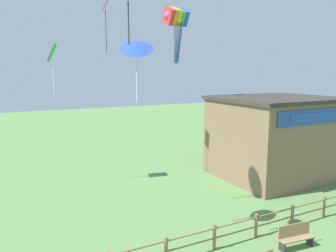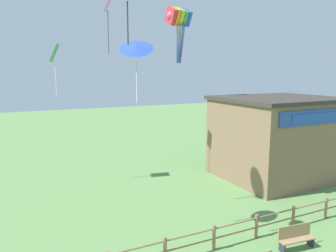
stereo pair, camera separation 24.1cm
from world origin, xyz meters
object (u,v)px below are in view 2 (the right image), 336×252
Objects in this scene: kite_pink_diamond at (108,17)px; park_bench_by_building at (296,237)px; seaside_building at (277,137)px; kite_green_diamond at (55,58)px; kite_rainbow_parafoil at (178,17)px; kite_blue_delta at (136,48)px.

park_bench_by_building is at bearing -68.51° from kite_pink_diamond.
seaside_building is 2.48× the size of kite_green_diamond.
kite_green_diamond is at bearing 177.26° from kite_rainbow_parafoil.
kite_rainbow_parafoil is at bearing 86.38° from park_bench_by_building.
park_bench_by_building is 15.75m from kite_rainbow_parafoil.
kite_pink_diamond is at bearing -173.29° from kite_rainbow_parafoil.
kite_rainbow_parafoil reaches higher than kite_green_diamond.
kite_green_diamond is 4.07m from kite_pink_diamond.
kite_pink_diamond is (1.02, 7.46, 2.35)m from kite_blue_delta.
kite_rainbow_parafoil reaches higher than kite_pink_diamond.
kite_green_diamond is at bearing 161.95° from kite_pink_diamond.
seaside_building is 2.36× the size of kite_pink_diamond.
kite_blue_delta reaches higher than seaside_building.
park_bench_by_building is (-6.17, -7.51, -2.26)m from seaside_building.
kite_green_diamond is at bearing 121.51° from park_bench_by_building.
kite_blue_delta is 0.81× the size of kite_pink_diamond.
kite_green_diamond is (-7.48, 12.20, 7.49)m from park_bench_by_building.
kite_rainbow_parafoil is (0.75, 11.81, 10.40)m from park_bench_by_building.
kite_rainbow_parafoil is 1.18× the size of kite_pink_diamond.
kite_rainbow_parafoil is 1.46× the size of kite_blue_delta.
kite_green_diamond is (-8.23, 0.39, -2.91)m from kite_rainbow_parafoil.
kite_rainbow_parafoil is at bearing 141.60° from seaside_building.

